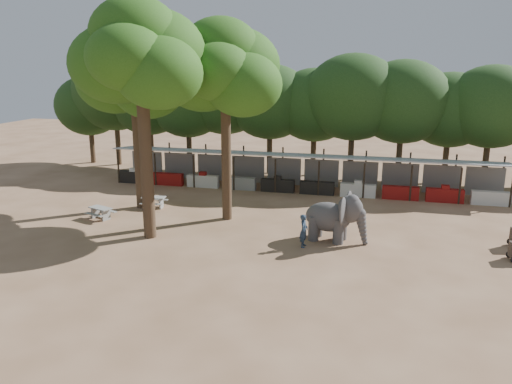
% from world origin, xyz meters
% --- Properties ---
extents(ground, '(100.00, 100.00, 0.00)m').
position_xyz_m(ground, '(0.00, 0.00, 0.00)').
color(ground, brown).
rests_on(ground, ground).
extents(vendor_stalls, '(28.00, 2.99, 2.80)m').
position_xyz_m(vendor_stalls, '(-0.00, 13.84, 1.18)').
color(vendor_stalls, '#A3A6AB').
rests_on(vendor_stalls, ground).
extents(yard_tree_left, '(7.10, 6.90, 11.02)m').
position_xyz_m(yard_tree_left, '(-9.13, 7.19, 8.20)').
color(yard_tree_left, '#332316').
rests_on(yard_tree_left, ground).
extents(yard_tree_center, '(7.10, 6.90, 12.04)m').
position_xyz_m(yard_tree_center, '(-6.13, 2.19, 9.21)').
color(yard_tree_center, '#332316').
rests_on(yard_tree_center, ground).
extents(yard_tree_back, '(7.10, 6.90, 11.36)m').
position_xyz_m(yard_tree_back, '(-3.13, 6.19, 8.54)').
color(yard_tree_back, '#332316').
rests_on(yard_tree_back, ground).
extents(backdrop_trees, '(46.46, 5.95, 8.33)m').
position_xyz_m(backdrop_trees, '(0.00, 19.00, 5.51)').
color(backdrop_trees, '#332316').
rests_on(backdrop_trees, ground).
extents(elephant, '(3.39, 2.55, 2.54)m').
position_xyz_m(elephant, '(3.50, 3.78, 1.27)').
color(elephant, '#3E3B3B').
rests_on(elephant, ground).
extents(handler, '(0.41, 0.61, 1.67)m').
position_xyz_m(handler, '(2.06, 2.53, 0.83)').
color(handler, '#26384C').
rests_on(handler, ground).
extents(picnic_table_near, '(1.74, 1.66, 0.70)m').
position_xyz_m(picnic_table_near, '(-10.18, 4.15, 0.46)').
color(picnic_table_near, gray).
rests_on(picnic_table_near, ground).
extents(picnic_table_far, '(1.57, 1.44, 0.72)m').
position_xyz_m(picnic_table_far, '(-8.15, 7.02, 0.47)').
color(picnic_table_far, gray).
rests_on(picnic_table_far, ground).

